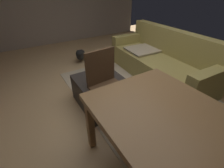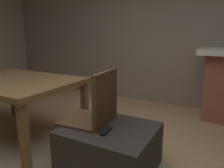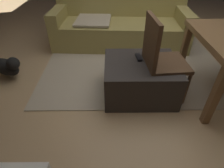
# 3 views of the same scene
# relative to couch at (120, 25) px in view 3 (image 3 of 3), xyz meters

# --- Properties ---
(floor) EXTENTS (8.79, 8.79, 0.00)m
(floor) POSITION_rel_couch_xyz_m (0.31, -1.08, -0.32)
(floor) COLOR tan
(area_rug) EXTENTS (2.60, 2.00, 0.01)m
(area_rug) POSITION_rel_couch_xyz_m (0.18, -0.75, -0.31)
(area_rug) COLOR tan
(area_rug) RESTS_ON ground
(couch) EXTENTS (2.29, 0.98, 0.91)m
(couch) POSITION_rel_couch_xyz_m (0.00, 0.00, 0.00)
(couch) COLOR #9E8E4C
(couch) RESTS_ON ground
(ottoman_coffee_table) EXTENTS (0.81, 0.69, 0.43)m
(ottoman_coffee_table) POSITION_rel_couch_xyz_m (0.18, -1.44, -0.11)
(ottoman_coffee_table) COLOR #2D2826
(ottoman_coffee_table) RESTS_ON ground
(tv_remote) EXTENTS (0.07, 0.16, 0.02)m
(tv_remote) POSITION_rel_couch_xyz_m (0.15, -1.34, 0.12)
(tv_remote) COLOR black
(tv_remote) RESTS_ON ottoman_coffee_table
(dining_chair_west) EXTENTS (0.47, 0.47, 0.93)m
(dining_chair_west) POSITION_rel_couch_xyz_m (0.35, -1.47, 0.20)
(dining_chair_west) COLOR #513823
(dining_chair_west) RESTS_ON ground
(small_dog) EXTENTS (0.51, 0.41, 0.30)m
(small_dog) POSITION_rel_couch_xyz_m (-1.54, -1.10, -0.15)
(small_dog) COLOR black
(small_dog) RESTS_ON ground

